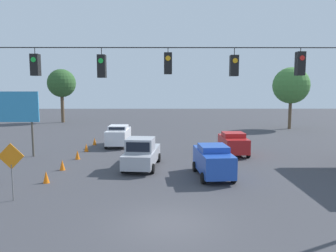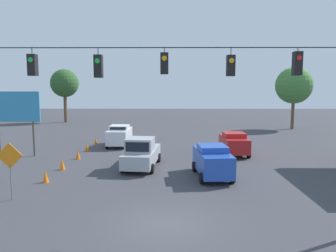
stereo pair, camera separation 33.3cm
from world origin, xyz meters
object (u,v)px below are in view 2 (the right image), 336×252
at_px(traffic_cone_fourth, 87,147).
at_px(work_zone_sign, 10,160).
at_px(tree_horizon_right, 65,84).
at_px(pickup_truck_silver_withflow_mid, 141,153).
at_px(traffic_cone_nearest, 46,177).
at_px(overhead_signal_span, 165,99).
at_px(traffic_cone_third, 78,154).
at_px(sedan_blue_crossing_near, 212,160).
at_px(roadside_billboard, 15,110).
at_px(sedan_red_oncoming_far, 234,143).
at_px(traffic_cone_fifth, 96,141).
at_px(sedan_white_withflow_far, 120,135).
at_px(traffic_cone_second, 62,165).
at_px(tree_horizon_left, 294,86).

distance_m(traffic_cone_fourth, work_zone_sign, 12.33).
bearing_deg(work_zone_sign, tree_horizon_right, -76.23).
distance_m(pickup_truck_silver_withflow_mid, traffic_cone_nearest, 6.39).
bearing_deg(overhead_signal_span, traffic_cone_third, -58.42).
relative_size(sedan_blue_crossing_near, tree_horizon_right, 0.54).
bearing_deg(traffic_cone_fourth, tree_horizon_right, -68.22).
bearing_deg(pickup_truck_silver_withflow_mid, roadside_billboard, -19.59).
bearing_deg(tree_horizon_right, sedan_red_oncoming_far, 131.34).
relative_size(sedan_red_oncoming_far, traffic_cone_fifth, 5.52).
bearing_deg(traffic_cone_nearest, traffic_cone_third, -91.20).
height_order(sedan_red_oncoming_far, sedan_blue_crossing_near, sedan_blue_crossing_near).
bearing_deg(traffic_cone_fifth, traffic_cone_fourth, 89.66).
distance_m(pickup_truck_silver_withflow_mid, tree_horizon_right, 32.62).
xyz_separation_m(sedan_white_withflow_far, traffic_cone_fourth, (2.40, 2.56, -0.66)).
bearing_deg(traffic_cone_nearest, sedan_white_withflow_far, -101.80).
bearing_deg(traffic_cone_third, traffic_cone_second, 87.86).
bearing_deg(sedan_red_oncoming_far, roadside_billboard, 2.09).
bearing_deg(sedan_white_withflow_far, traffic_cone_second, 74.54).
bearing_deg(sedan_blue_crossing_near, overhead_signal_span, 66.20).
bearing_deg(traffic_cone_nearest, sedan_red_oncoming_far, -147.48).
bearing_deg(traffic_cone_nearest, traffic_cone_fourth, -90.41).
bearing_deg(traffic_cone_second, roadside_billboard, -40.70).
height_order(pickup_truck_silver_withflow_mid, traffic_cone_fourth, pickup_truck_silver_withflow_mid).
distance_m(traffic_cone_nearest, traffic_cone_fourth, 9.25).
xyz_separation_m(traffic_cone_nearest, traffic_cone_fourth, (-0.07, -9.25, 0.00)).
xyz_separation_m(traffic_cone_nearest, tree_horizon_right, (9.19, -32.42, 5.67)).
distance_m(pickup_truck_silver_withflow_mid, roadside_billboard, 11.23).
xyz_separation_m(traffic_cone_fifth, tree_horizon_left, (-23.10, -12.00, 5.32)).
xyz_separation_m(pickup_truck_silver_withflow_mid, traffic_cone_fifth, (5.15, -8.80, -0.62)).
xyz_separation_m(sedan_blue_crossing_near, traffic_cone_fourth, (9.73, -7.96, -0.68)).
bearing_deg(work_zone_sign, sedan_red_oncoming_far, -139.91).
distance_m(sedan_red_oncoming_far, tree_horizon_right, 33.05).
xyz_separation_m(roadside_billboard, tree_horizon_right, (4.16, -25.16, 2.35)).
height_order(sedan_red_oncoming_far, traffic_cone_fourth, sedan_red_oncoming_far).
bearing_deg(traffic_cone_nearest, tree_horizon_left, -133.53).
height_order(traffic_cone_second, traffic_cone_fifth, same).
xyz_separation_m(sedan_white_withflow_far, pickup_truck_silver_withflow_mid, (-2.77, 8.21, -0.04)).
relative_size(traffic_cone_second, traffic_cone_fourth, 1.00).
height_order(traffic_cone_fifth, tree_horizon_right, tree_horizon_right).
relative_size(sedan_red_oncoming_far, roadside_billboard, 0.75).
distance_m(sedan_white_withflow_far, pickup_truck_silver_withflow_mid, 8.66).
relative_size(sedan_blue_crossing_near, traffic_cone_third, 6.31).
height_order(sedan_white_withflow_far, work_zone_sign, work_zone_sign).
distance_m(sedan_blue_crossing_near, traffic_cone_nearest, 9.90).
bearing_deg(traffic_cone_third, traffic_cone_fifth, -89.58).
bearing_deg(pickup_truck_silver_withflow_mid, work_zone_sign, 48.75).
relative_size(sedan_blue_crossing_near, tree_horizon_left, 0.55).
bearing_deg(roadside_billboard, traffic_cone_fifth, -134.88).
xyz_separation_m(sedan_white_withflow_far, traffic_cone_second, (2.46, 8.89, -0.66)).
height_order(traffic_cone_nearest, traffic_cone_third, same).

